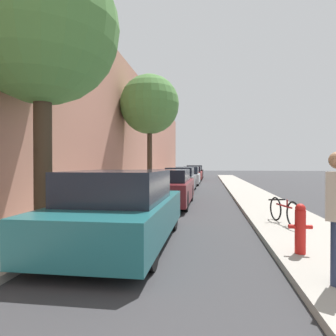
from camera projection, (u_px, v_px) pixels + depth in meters
ground_plane at (194, 195)px, 15.32m from camera, size 120.00×120.00×0.00m
sidewalk_left at (139, 193)px, 15.72m from camera, size 2.00×52.00×0.12m
sidewalk_right at (251, 195)px, 14.92m from camera, size 2.00×52.00×0.12m
building_facade_left at (114, 124)px, 15.87m from camera, size 0.70×52.00×7.49m
parked_car_teal at (121, 209)px, 5.91m from camera, size 1.91×4.49×1.47m
parked_car_maroon at (167, 188)px, 11.55m from camera, size 1.82×4.68×1.39m
parked_car_grey at (181, 180)px, 17.53m from camera, size 1.69×4.60×1.40m
parked_car_silver at (188, 176)px, 23.42m from camera, size 1.87×4.27×1.39m
parked_car_red at (193, 174)px, 29.07m from camera, size 1.77×4.34×1.38m
parked_car_black at (195, 172)px, 33.94m from camera, size 1.90×3.94×1.47m
street_tree_near at (42, 29)px, 6.76m from camera, size 3.49×3.49×6.34m
street_tree_far at (150, 105)px, 15.99m from camera, size 3.17×3.17×6.28m
fire_hydrant at (300, 228)px, 4.91m from camera, size 0.37×0.17×0.82m
bicycle at (284, 211)px, 7.35m from camera, size 0.51×1.48×0.62m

